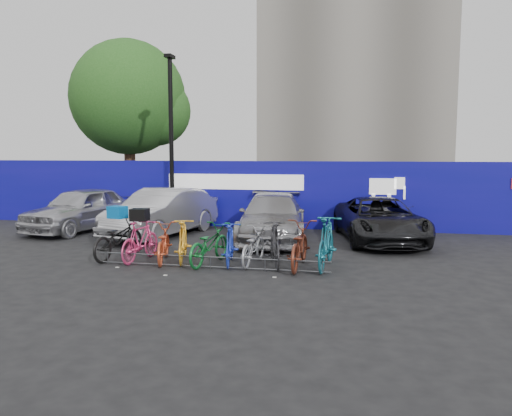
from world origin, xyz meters
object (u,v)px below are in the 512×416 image
(bike_7, at_px, (275,244))
(bike_0, at_px, (118,238))
(tree, at_px, (133,100))
(bike_4, at_px, (209,244))
(car_2, at_px, (272,217))
(bike_5, at_px, (230,244))
(car_3, at_px, (380,220))
(bike_6, at_px, (253,246))
(bike_3, at_px, (183,241))
(car_0, at_px, (81,209))
(bike_8, at_px, (299,245))
(lamppost, at_px, (171,137))
(car_1, at_px, (162,212))
(bike_2, at_px, (163,243))
(bike_rack, at_px, (210,262))
(bike_9, at_px, (326,243))
(bike_1, at_px, (140,241))

(bike_7, bearing_deg, bike_0, -15.98)
(tree, bearing_deg, bike_4, -57.03)
(car_2, height_order, bike_5, car_2)
(car_3, distance_m, bike_6, 4.97)
(car_2, distance_m, bike_3, 3.94)
(car_0, relative_size, bike_8, 2.18)
(lamppost, xyz_separation_m, bike_7, (4.63, -5.40, -2.74))
(car_1, height_order, bike_7, car_1)
(bike_0, bearing_deg, bike_7, -171.26)
(bike_2, relative_size, bike_8, 0.88)
(bike_3, bearing_deg, bike_5, 162.15)
(bike_8, bearing_deg, bike_rack, 16.62)
(tree, bearing_deg, bike_3, -59.61)
(bike_6, bearing_deg, tree, -47.04)
(lamppost, height_order, bike_2, lamppost)
(bike_2, relative_size, bike_6, 1.06)
(car_1, xyz_separation_m, bike_5, (3.19, -3.63, -0.27))
(lamppost, distance_m, car_3, 7.83)
(car_0, relative_size, bike_2, 2.47)
(bike_8, xyz_separation_m, bike_9, (0.64, 0.06, 0.08))
(lamppost, height_order, bike_7, lamppost)
(tree, xyz_separation_m, bike_rack, (6.77, -10.66, -4.91))
(bike_6, bearing_deg, bike_2, 9.86)
(bike_0, bearing_deg, bike_2, -178.00)
(tree, height_order, bike_9, tree)
(bike_0, bearing_deg, car_0, -39.71)
(bike_6, xyz_separation_m, bike_9, (1.77, -0.09, 0.16))
(car_3, distance_m, bike_3, 6.27)
(bike_4, bearing_deg, bike_8, -166.71)
(bike_1, xyz_separation_m, bike_9, (4.61, 0.10, 0.10))
(car_0, relative_size, car_2, 0.92)
(car_1, distance_m, bike_7, 5.58)
(tree, height_order, car_0, tree)
(tree, height_order, bike_0, tree)
(bike_1, height_order, bike_3, bike_3)
(bike_0, bearing_deg, bike_4, -174.83)
(car_0, relative_size, bike_6, 2.61)
(tree, height_order, car_2, tree)
(bike_0, height_order, bike_4, bike_0)
(car_1, bearing_deg, bike_7, -27.63)
(bike_3, xyz_separation_m, bike_5, (1.22, -0.08, -0.02))
(bike_9, bearing_deg, lamppost, -37.21)
(bike_rack, relative_size, bike_3, 3.21)
(bike_rack, xyz_separation_m, car_1, (-2.85, 4.16, 0.61))
(bike_5, xyz_separation_m, bike_7, (1.09, 0.07, 0.03))
(bike_rack, distance_m, bike_3, 1.14)
(lamppost, relative_size, bike_9, 2.99)
(lamppost, bearing_deg, bike_6, -52.55)
(bike_7, bearing_deg, bike_8, 157.24)
(tree, relative_size, lamppost, 1.28)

